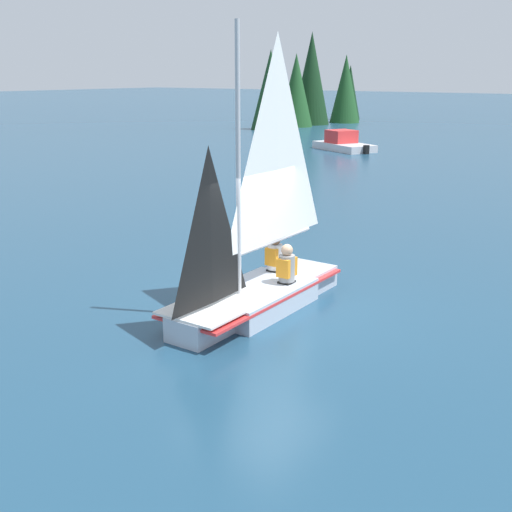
% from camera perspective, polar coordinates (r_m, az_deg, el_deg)
% --- Properties ---
extents(ground_plane, '(260.00, 260.00, 0.00)m').
position_cam_1_polar(ground_plane, '(11.85, -0.00, -4.75)').
color(ground_plane, navy).
extents(sailboat_main, '(4.29, 1.41, 5.01)m').
position_cam_1_polar(sailboat_main, '(11.66, 0.17, -1.25)').
color(sailboat_main, '#B2BCCC').
rests_on(sailboat_main, ground_plane).
extents(sailor_helm, '(0.34, 0.31, 1.16)m').
position_cam_1_polar(sailor_helm, '(11.93, 2.75, -1.47)').
color(sailor_helm, black).
rests_on(sailor_helm, ground_plane).
extents(sailor_crew, '(0.34, 0.31, 1.16)m').
position_cam_1_polar(sailor_crew, '(12.65, 1.69, -0.38)').
color(sailor_crew, black).
rests_on(sailor_crew, ground_plane).
extents(motorboat_distant, '(3.21, 4.16, 1.09)m').
position_cam_1_polar(motorboat_distant, '(36.78, 7.76, 9.90)').
color(motorboat_distant, silver).
rests_on(motorboat_distant, ground_plane).
extents(treeline_shore, '(15.67, 4.23, 7.41)m').
position_cam_1_polar(treeline_shore, '(54.31, 4.80, 14.80)').
color(treeline_shore, '#193D1E').
rests_on(treeline_shore, ground_plane).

